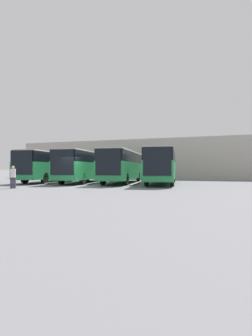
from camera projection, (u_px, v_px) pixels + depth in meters
The scene contains 10 objects.
ground_plane at pixel (76, 186), 22.56m from camera, with size 600.00×600.00×0.00m, color slate.
bus_0 at pixel (162, 165), 25.85m from camera, with size 4.08×11.98×3.31m.
curb_divider_0 at pixel (136, 184), 24.90m from camera, with size 0.24×6.03×0.15m, color #9E9E99.
bus_1 at pixel (123, 165), 27.43m from camera, with size 4.08×11.98×3.31m.
curb_divider_1 at pixel (97, 183), 26.48m from camera, with size 0.24×6.03×0.15m, color #9E9E99.
bus_2 at pixel (85, 166), 28.47m from camera, with size 4.08×11.98×3.31m.
curb_divider_2 at pixel (60, 182), 27.52m from camera, with size 0.24×6.03×0.15m, color #9E9E99.
bus_3 at pixel (52, 166), 29.72m from camera, with size 4.08×11.98×3.31m.
pedestrian at pixel (13, 176), 19.87m from camera, with size 0.54×0.54×1.72m.
station_building at pixel (146, 160), 44.58m from camera, with size 39.56×15.67×5.89m.
Camera 1 is at (-11.53, 19.86, 1.48)m, focal length 28.00 mm.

